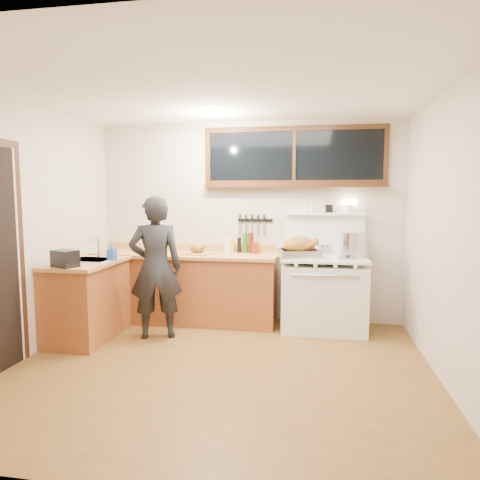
% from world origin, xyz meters
% --- Properties ---
extents(ground_plane, '(4.00, 3.50, 0.02)m').
position_xyz_m(ground_plane, '(0.00, 0.00, -0.01)').
color(ground_plane, brown).
extents(room_shell, '(4.10, 3.60, 2.65)m').
position_xyz_m(room_shell, '(0.00, 0.00, 1.65)').
color(room_shell, beige).
rests_on(room_shell, ground).
extents(counter_back, '(2.44, 0.64, 1.00)m').
position_xyz_m(counter_back, '(-0.80, 1.45, 0.45)').
color(counter_back, brown).
rests_on(counter_back, ground).
extents(counter_left, '(0.64, 1.09, 0.90)m').
position_xyz_m(counter_left, '(-1.70, 0.62, 0.45)').
color(counter_left, brown).
rests_on(counter_left, ground).
extents(sink_unit, '(0.50, 0.45, 0.37)m').
position_xyz_m(sink_unit, '(-1.68, 0.70, 0.85)').
color(sink_unit, white).
rests_on(sink_unit, counter_left).
extents(vintage_stove, '(1.02, 0.74, 1.59)m').
position_xyz_m(vintage_stove, '(1.00, 1.41, 0.47)').
color(vintage_stove, white).
rests_on(vintage_stove, ground).
extents(back_window, '(2.32, 0.13, 0.77)m').
position_xyz_m(back_window, '(0.60, 1.72, 2.06)').
color(back_window, black).
rests_on(back_window, room_shell).
extents(knife_strip, '(0.46, 0.03, 0.28)m').
position_xyz_m(knife_strip, '(0.08, 1.73, 1.31)').
color(knife_strip, black).
rests_on(knife_strip, room_shell).
extents(man, '(0.70, 0.57, 1.65)m').
position_xyz_m(man, '(-0.92, 0.78, 0.82)').
color(man, black).
rests_on(man, ground).
extents(soap_bottle, '(0.11, 0.11, 0.19)m').
position_xyz_m(soap_bottle, '(-1.43, 0.73, 1.00)').
color(soap_bottle, blue).
rests_on(soap_bottle, counter_left).
extents(toaster, '(0.31, 0.26, 0.18)m').
position_xyz_m(toaster, '(-1.70, 0.21, 0.99)').
color(toaster, black).
rests_on(toaster, counter_left).
extents(cutting_board, '(0.40, 0.32, 0.13)m').
position_xyz_m(cutting_board, '(-0.60, 1.39, 0.95)').
color(cutting_board, tan).
rests_on(cutting_board, counter_back).
extents(roast_turkey, '(0.56, 0.47, 0.26)m').
position_xyz_m(roast_turkey, '(0.70, 1.31, 1.00)').
color(roast_turkey, silver).
rests_on(roast_turkey, vintage_stove).
extents(stockpot, '(0.36, 0.36, 0.30)m').
position_xyz_m(stockpot, '(1.35, 1.47, 1.05)').
color(stockpot, silver).
rests_on(stockpot, vintage_stove).
extents(saucepan, '(0.21, 0.30, 0.12)m').
position_xyz_m(saucepan, '(1.00, 1.70, 0.96)').
color(saucepan, silver).
rests_on(saucepan, vintage_stove).
extents(pot_lid, '(0.26, 0.26, 0.04)m').
position_xyz_m(pot_lid, '(1.26, 1.29, 0.91)').
color(pot_lid, silver).
rests_on(pot_lid, vintage_stove).
extents(coffee_tin, '(0.10, 0.09, 0.14)m').
position_xyz_m(coffee_tin, '(0.13, 1.58, 0.97)').
color(coffee_tin, maroon).
rests_on(coffee_tin, counter_back).
extents(pitcher, '(0.11, 0.11, 0.19)m').
position_xyz_m(pitcher, '(-0.25, 1.63, 1.00)').
color(pitcher, white).
rests_on(pitcher, counter_back).
extents(bottle_cluster, '(0.32, 0.07, 0.26)m').
position_xyz_m(bottle_cluster, '(-0.04, 1.63, 1.02)').
color(bottle_cluster, black).
rests_on(bottle_cluster, counter_back).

